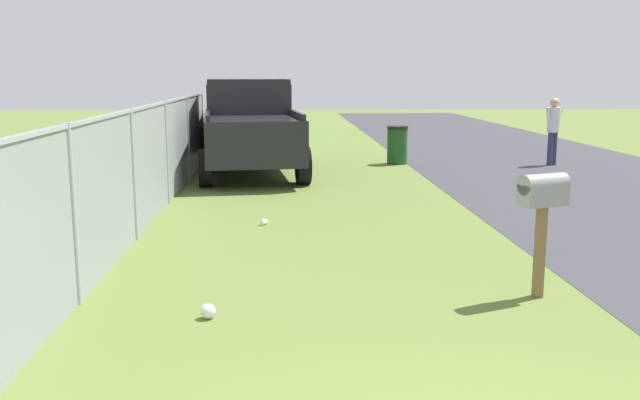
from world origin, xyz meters
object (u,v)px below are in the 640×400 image
object	(u,v)px
mailbox	(543,199)
trash_bin	(397,145)
pedestrian	(553,127)
pickup_truck	(249,124)

from	to	relation	value
mailbox	trash_bin	bearing A→B (deg)	-22.95
trash_bin	pedestrian	size ratio (longest dim) A/B	0.58
mailbox	pickup_truck	world-z (taller)	pickup_truck
trash_bin	pedestrian	xyz separation A→B (m)	(-0.46, -3.74, 0.47)
mailbox	pedestrian	xyz separation A→B (m)	(9.85, -4.00, -0.06)
trash_bin	pickup_truck	bearing A→B (deg)	111.68
mailbox	pedestrian	distance (m)	10.63
pedestrian	trash_bin	bearing A→B (deg)	-129.44
mailbox	pedestrian	bearing A→B (deg)	-43.58
trash_bin	pedestrian	world-z (taller)	pedestrian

